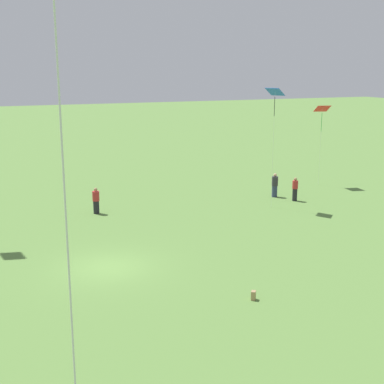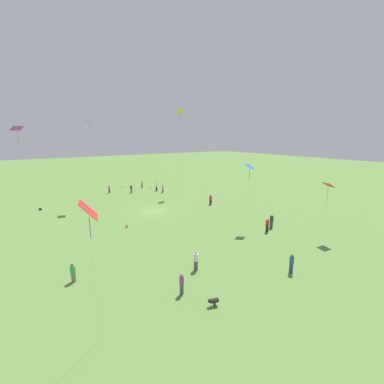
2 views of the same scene
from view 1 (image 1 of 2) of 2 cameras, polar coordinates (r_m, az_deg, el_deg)
ground_plane at (r=26.89m, az=-8.95°, el=-7.96°), size 240.00×240.00×0.00m
person_0 at (r=40.97m, az=8.82°, el=0.70°), size 0.56×0.56×1.81m
person_1 at (r=36.42m, az=-10.20°, el=-0.95°), size 0.64×0.64×1.78m
person_3 at (r=39.99m, az=10.93°, el=0.28°), size 0.56×0.56×1.75m
kite_0 at (r=45.18m, az=13.72°, el=8.44°), size 1.35×1.27×6.62m
kite_2 at (r=36.95m, az=8.84°, el=10.20°), size 1.34×1.39×8.28m
picnic_bag_1 at (r=23.19m, az=6.57°, el=-10.90°), size 0.29×0.30×0.39m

